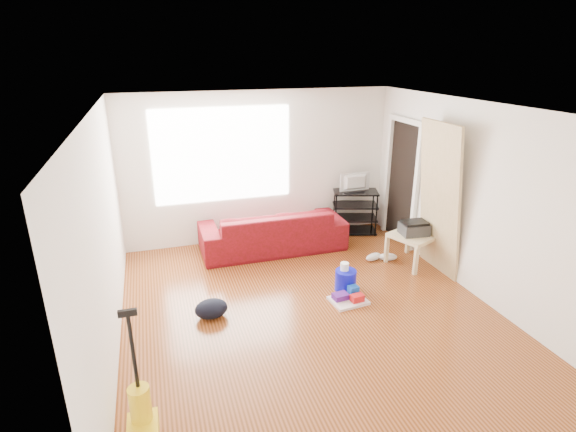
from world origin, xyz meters
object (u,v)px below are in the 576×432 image
object	(u,v)px
backpack	(212,316)
vacuum	(141,414)
tv_stand	(355,211)
sofa	(273,249)
side_table	(413,239)
cleaning_tray	(349,298)
bucket	(345,290)

from	to	relation	value
backpack	vacuum	bearing A→B (deg)	-121.91
tv_stand	sofa	bearing A→B (deg)	-152.52
sofa	vacuum	bearing A→B (deg)	58.48
side_table	vacuum	bearing A→B (deg)	-150.63
cleaning_tray	backpack	size ratio (longest dim) A/B	1.22
sofa	bucket	world-z (taller)	sofa
cleaning_tray	backpack	distance (m)	1.77
tv_stand	bucket	size ratio (longest dim) A/B	2.99
tv_stand	vacuum	world-z (taller)	vacuum
tv_stand	bucket	distance (m)	2.16
tv_stand	vacuum	size ratio (longest dim) A/B	0.72
sofa	backpack	bearing A→B (deg)	53.93
side_table	tv_stand	bearing A→B (deg)	101.99
tv_stand	vacuum	distance (m)	5.15
sofa	cleaning_tray	distance (m)	1.96
cleaning_tray	backpack	xyz separation A→B (m)	(-1.76, 0.17, -0.05)
sofa	bucket	size ratio (longest dim) A/B	8.04
bucket	cleaning_tray	world-z (taller)	cleaning_tray
tv_stand	bucket	world-z (taller)	tv_stand
side_table	backpack	distance (m)	3.22
sofa	tv_stand	distance (m)	1.66
side_table	bucket	distance (m)	1.44
tv_stand	cleaning_tray	bearing A→B (deg)	-98.72
cleaning_tray	vacuum	world-z (taller)	vacuum
bucket	cleaning_tray	bearing A→B (deg)	-105.24
tv_stand	backpack	bearing A→B (deg)	-127.14
bucket	sofa	bearing A→B (deg)	110.14
side_table	vacuum	size ratio (longest dim) A/B	0.64
backpack	bucket	bearing A→B (deg)	-1.90
bucket	backpack	distance (m)	1.84
tv_stand	side_table	bearing A→B (deg)	-60.19
side_table	vacuum	xyz separation A→B (m)	(-3.95, -2.22, -0.18)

